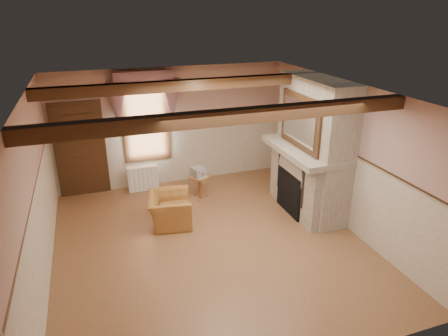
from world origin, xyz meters
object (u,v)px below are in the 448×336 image
object	(u,v)px
radiator	(143,178)
mantel_clock	(288,131)
armchair	(170,209)
bowl	(309,147)
side_table	(200,187)
oil_lamp	(294,133)

from	to	relation	value
radiator	mantel_clock	distance (m)	3.54
armchair	bowl	size ratio (longest dim) A/B	3.02
bowl	side_table	bearing A→B (deg)	144.12
armchair	oil_lamp	distance (m)	3.05
armchair	bowl	bearing A→B (deg)	-90.00
radiator	bowl	bearing A→B (deg)	-35.09
radiator	armchair	bearing A→B (deg)	-80.27
armchair	oil_lamp	xyz separation A→B (m)	(2.78, 0.19, 1.26)
radiator	oil_lamp	world-z (taller)	oil_lamp
bowl	oil_lamp	xyz separation A→B (m)	(0.00, 0.65, 0.10)
armchair	mantel_clock	world-z (taller)	mantel_clock
side_table	bowl	xyz separation A→B (m)	(1.90, -1.37, 1.18)
mantel_clock	oil_lamp	xyz separation A→B (m)	(0.00, -0.25, 0.04)
oil_lamp	radiator	bearing A→B (deg)	152.93
mantel_clock	radiator	bearing A→B (deg)	156.72
mantel_clock	bowl	bearing A→B (deg)	-90.00
armchair	bowl	world-z (taller)	bowl
radiator	oil_lamp	bearing A→B (deg)	-26.19
armchair	oil_lamp	world-z (taller)	oil_lamp
armchair	mantel_clock	size ratio (longest dim) A/B	3.91
armchair	side_table	distance (m)	1.26
armchair	side_table	size ratio (longest dim) A/B	1.71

